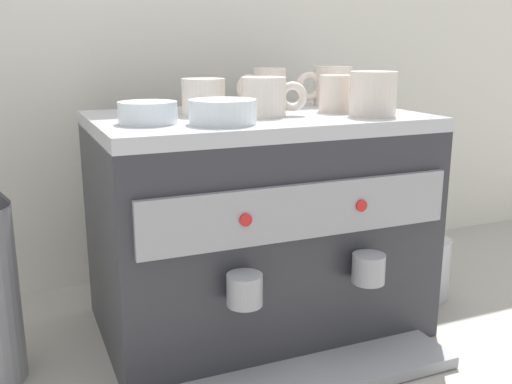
% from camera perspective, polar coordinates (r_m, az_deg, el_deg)
% --- Properties ---
extents(ground_plane, '(4.00, 4.00, 0.00)m').
position_cam_1_polar(ground_plane, '(1.22, 0.00, -12.46)').
color(ground_plane, '#9E998E').
extents(tiled_backsplash_wall, '(2.80, 0.03, 1.12)m').
position_cam_1_polar(tiled_backsplash_wall, '(1.41, -5.72, 14.63)').
color(tiled_backsplash_wall, silver).
rests_on(tiled_backsplash_wall, ground_plane).
extents(espresso_machine, '(0.59, 0.49, 0.42)m').
position_cam_1_polar(espresso_machine, '(1.13, 0.10, -3.16)').
color(espresso_machine, '#2D2D33').
rests_on(espresso_machine, ground_plane).
extents(ceramic_cup_0, '(0.08, 0.11, 0.07)m').
position_cam_1_polar(ceramic_cup_0, '(1.08, -5.06, 9.16)').
color(ceramic_cup_0, beige).
rests_on(ceramic_cup_0, espresso_machine).
extents(ceramic_cup_1, '(0.12, 0.09, 0.08)m').
position_cam_1_polar(ceramic_cup_1, '(1.09, 11.35, 9.32)').
color(ceramic_cup_1, beige).
rests_on(ceramic_cup_1, espresso_machine).
extents(ceramic_cup_2, '(0.10, 0.06, 0.07)m').
position_cam_1_polar(ceramic_cup_2, '(1.14, 7.95, 9.42)').
color(ceramic_cup_2, beige).
rests_on(ceramic_cup_2, espresso_machine).
extents(ceramic_cup_3, '(0.11, 0.07, 0.08)m').
position_cam_1_polar(ceramic_cup_3, '(1.21, 1.12, 10.04)').
color(ceramic_cup_3, beige).
rests_on(ceramic_cup_3, espresso_machine).
extents(ceramic_cup_4, '(0.12, 0.08, 0.07)m').
position_cam_1_polar(ceramic_cup_4, '(1.06, 0.98, 9.20)').
color(ceramic_cup_4, beige).
rests_on(ceramic_cup_4, espresso_machine).
extents(ceramic_cup_5, '(0.12, 0.08, 0.08)m').
position_cam_1_polar(ceramic_cup_5, '(1.26, 7.24, 10.16)').
color(ceramic_cup_5, beige).
rests_on(ceramic_cup_5, espresso_machine).
extents(ceramic_bowl_0, '(0.11, 0.11, 0.04)m').
position_cam_1_polar(ceramic_bowl_0, '(0.96, -3.24, 7.71)').
color(ceramic_bowl_0, silver).
rests_on(ceramic_bowl_0, espresso_machine).
extents(ceramic_bowl_1, '(0.10, 0.10, 0.04)m').
position_cam_1_polar(ceramic_bowl_1, '(0.98, -10.42, 7.51)').
color(ceramic_bowl_1, silver).
rests_on(ceramic_bowl_1, espresso_machine).
extents(milk_pitcher, '(0.10, 0.10, 0.13)m').
position_cam_1_polar(milk_pitcher, '(1.36, 16.10, -7.02)').
color(milk_pitcher, '#B7B7BC').
rests_on(milk_pitcher, ground_plane).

